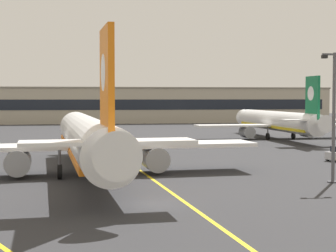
% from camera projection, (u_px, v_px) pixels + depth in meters
% --- Properties ---
extents(ground_plane, '(400.00, 400.00, 0.00)m').
position_uv_depth(ground_plane, '(153.00, 204.00, 37.10)').
color(ground_plane, '#2D2D30').
extents(taxiway_centreline, '(14.09, 179.49, 0.01)m').
position_uv_depth(taxiway_centreline, '(121.00, 157.00, 66.70)').
color(taxiway_centreline, yellow).
rests_on(taxiway_centreline, ground).
extents(airliner_foreground, '(32.25, 41.52, 11.65)m').
position_uv_depth(airliner_foreground, '(88.00, 139.00, 50.68)').
color(airliner_foreground, white).
rests_on(airliner_foreground, ground).
extents(airliner_background, '(28.46, 36.75, 10.32)m').
position_uv_depth(airliner_background, '(277.00, 122.00, 95.50)').
color(airliner_background, white).
rests_on(airliner_background, ground).
extents(apron_lamp_post, '(2.24, 0.90, 10.90)m').
position_uv_depth(apron_lamp_post, '(334.00, 114.00, 46.30)').
color(apron_lamp_post, '#515156').
rests_on(apron_lamp_post, ground).
extents(safety_cone_by_nose_gear, '(0.44, 0.44, 0.55)m').
position_uv_depth(safety_cone_by_nose_gear, '(99.00, 154.00, 67.18)').
color(safety_cone_by_nose_gear, orange).
rests_on(safety_cone_by_nose_gear, ground).
extents(terminal_building, '(116.12, 12.40, 10.04)m').
position_uv_depth(terminal_building, '(127.00, 105.00, 156.07)').
color(terminal_building, '#B2A893').
rests_on(terminal_building, ground).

